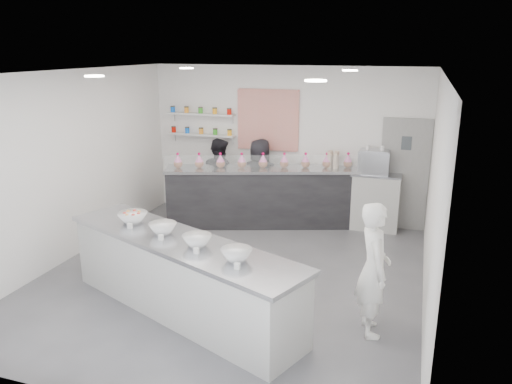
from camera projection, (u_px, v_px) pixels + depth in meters
floor at (231, 276)px, 7.53m from camera, size 6.00×6.00×0.00m
ceiling at (228, 72)px, 6.69m from camera, size 6.00×6.00×0.00m
back_wall at (285, 143)px, 9.84m from camera, size 5.50×0.00×5.50m
left_wall at (69, 166)px, 7.94m from camera, size 0.00×6.00×6.00m
right_wall at (434, 198)px, 6.28m from camera, size 0.00×6.00×6.00m
back_door at (404, 175)px, 9.25m from camera, size 0.88×0.04×2.10m
pattern_panel at (268, 120)px, 9.80m from camera, size 1.25×0.03×1.20m
jar_shelf_lower at (202, 135)px, 10.25m from camera, size 1.45×0.22×0.04m
jar_shelf_upper at (201, 114)px, 10.14m from camera, size 1.45×0.22×0.04m
preserve_jars at (201, 121)px, 10.16m from camera, size 1.45×0.10×0.56m
downlight_0 at (94, 76)px, 6.21m from camera, size 0.24×0.24×0.02m
downlight_1 at (316, 81)px, 5.36m from camera, size 0.24×0.24×0.02m
downlight_2 at (187, 68)px, 8.58m from camera, size 0.24×0.24×0.02m
downlight_3 at (350, 70)px, 7.73m from camera, size 0.24×0.24×0.02m
prep_counter at (181, 276)px, 6.39m from camera, size 3.72×2.17×1.00m
back_bar at (263, 197)px, 9.56m from camera, size 3.69×1.82×1.14m
sneeze_guard at (263, 164)px, 9.05m from camera, size 3.43×1.18×0.31m
espresso_ledge at (360, 200)px, 9.44m from camera, size 1.45×0.46×1.08m
espresso_machine at (374, 162)px, 9.17m from camera, size 0.56×0.38×0.43m
cup_stacks at (333, 161)px, 9.41m from camera, size 0.24×0.24×0.37m
prep_bowls at (179, 234)px, 6.23m from camera, size 2.31×1.30×0.14m
label_cards at (176, 253)px, 5.76m from camera, size 2.01×0.04×0.07m
cookie_bags at (263, 160)px, 9.36m from camera, size 3.24×1.24×0.29m
woman_prep at (373, 269)px, 5.85m from camera, size 0.55×0.69×1.64m
staff_left at (219, 178)px, 10.05m from camera, size 0.95×0.86×1.60m
staff_right at (260, 180)px, 9.78m from camera, size 0.82×0.55×1.64m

